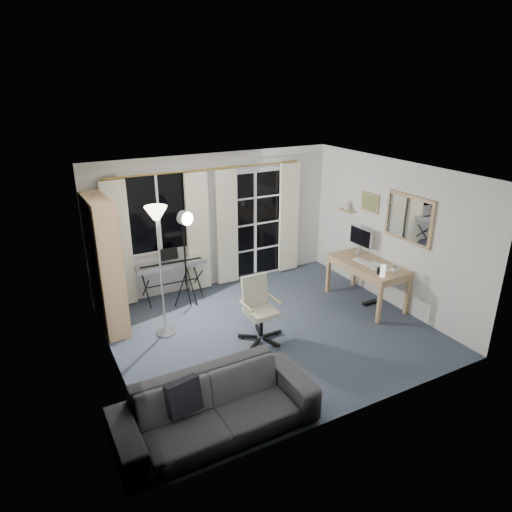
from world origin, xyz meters
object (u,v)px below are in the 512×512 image
at_px(mug, 395,269).
at_px(desk, 367,268).
at_px(office_chair, 257,302).
at_px(sofa, 215,399).
at_px(monitor, 361,238).
at_px(torchiere_lamp, 158,233).
at_px(keyboard_piano, 171,265).
at_px(studio_light, 185,230).
at_px(bookshelf, 103,269).

bearing_deg(mug, desk, 101.31).
distance_m(office_chair, desk, 2.14).
bearing_deg(sofa, desk, 24.68).
distance_m(office_chair, monitor, 2.44).
distance_m(monitor, sofa, 4.24).
height_order(desk, mug, mug).
distance_m(torchiere_lamp, monitor, 3.56).
bearing_deg(keyboard_piano, sofa, -98.90).
bearing_deg(studio_light, desk, -44.87).
bearing_deg(desk, bookshelf, 162.33).
xyz_separation_m(bookshelf, sofa, (0.55, -2.80, -0.54)).
distance_m(office_chair, sofa, 2.02).
xyz_separation_m(desk, sofa, (-3.45, -1.63, -0.21)).
height_order(office_chair, mug, office_chair).
relative_size(studio_light, mug, 14.28).
relative_size(studio_light, monitor, 3.25).
relative_size(office_chair, monitor, 1.83).
relative_size(office_chair, mug, 8.06).
bearing_deg(monitor, mug, -97.27).
relative_size(studio_light, desk, 1.24).
height_order(keyboard_piano, office_chair, office_chair).
bearing_deg(sofa, torchiere_lamp, 85.74).
bearing_deg(bookshelf, torchiere_lamp, -41.76).
bearing_deg(mug, sofa, -162.30).
bearing_deg(office_chair, torchiere_lamp, 147.35).
distance_m(bookshelf, studio_light, 1.37).
height_order(bookshelf, desk, bookshelf).
height_order(mug, sofa, sofa).
xyz_separation_m(bookshelf, mug, (4.11, -1.66, -0.18)).
xyz_separation_m(bookshelf, studio_light, (1.31, 0.08, 0.39)).
xyz_separation_m(studio_light, desk, (2.69, -1.24, -0.72)).
height_order(office_chair, monitor, monitor).
bearing_deg(desk, office_chair, -178.39).
xyz_separation_m(studio_light, monitor, (2.89, -0.79, -0.36)).
xyz_separation_m(torchiere_lamp, office_chair, (1.18, -0.71, -1.01)).
bearing_deg(monitor, studio_light, 163.24).
bearing_deg(desk, mug, -80.15).
relative_size(torchiere_lamp, office_chair, 2.05).
bearing_deg(bookshelf, monitor, -12.39).
relative_size(keyboard_piano, office_chair, 1.24).
bearing_deg(mug, office_chair, 170.20).
distance_m(bookshelf, mug, 4.43).
height_order(desk, monitor, monitor).
distance_m(studio_light, monitor, 3.02).
xyz_separation_m(torchiere_lamp, mug, (3.41, -1.10, -0.79)).
distance_m(bookshelf, office_chair, 2.30).
bearing_deg(bookshelf, desk, -18.95).
xyz_separation_m(torchiere_lamp, sofa, (-0.14, -2.23, -1.15)).
distance_m(keyboard_piano, monitor, 3.28).
xyz_separation_m(studio_light, sofa, (-0.76, -2.87, -0.93)).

